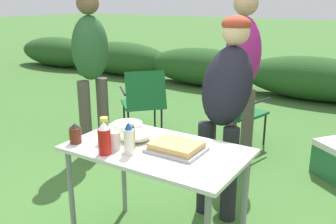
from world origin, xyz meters
TOP-DOWN VIEW (x-y plane):
  - shrub_hedge at (-0.00, 4.63)m, footprint 14.40×0.90m
  - folding_table at (0.00, 0.00)m, footprint 1.10×0.64m
  - food_tray at (0.13, 0.02)m, footprint 0.32×0.26m
  - plate_stack at (-0.37, 0.18)m, footprint 0.21×0.21m
  - mixing_bowl at (-0.19, 0.04)m, footprint 0.21×0.21m
  - paper_cup_stack at (-0.22, -0.14)m, footprint 0.08×0.08m
  - mayo_bottle at (-0.08, -0.16)m, footprint 0.06×0.06m
  - bbq_sauce_bottle at (-0.48, -0.20)m, footprint 0.08×0.08m
  - ketchup_bottle at (-0.21, -0.24)m, footprint 0.08×0.08m
  - relish_jar at (-0.35, -0.08)m, footprint 0.06×0.06m
  - spice_jar at (-0.12, -0.10)m, footprint 0.06×0.06m
  - standing_person_in_red_jacket at (0.14, 0.71)m, footprint 0.38×0.48m
  - standing_person_in_olive_jacket at (-0.06, 1.54)m, footprint 0.42×0.36m
  - standing_person_in_navy_coat at (-1.50, 1.04)m, footprint 0.39×0.46m
  - camp_chair_green_behind_table at (-1.34, 1.71)m, footprint 0.74×0.74m
  - camp_chair_near_hedge at (-0.28, 1.98)m, footprint 0.60×0.69m

SIDE VIEW (x-z plane):
  - shrub_hedge at x=0.00m, z-range 0.00..0.71m
  - camp_chair_green_behind_table at x=-1.34m, z-range 0.05..0.88m
  - camp_chair_near_hedge at x=-0.28m, z-range 0.05..0.88m
  - folding_table at x=0.00m, z-range 0.29..1.03m
  - plate_stack at x=-0.37m, z-range 0.74..0.79m
  - food_tray at x=0.13m, z-range 0.74..0.79m
  - mixing_bowl at x=-0.19m, z-range 0.74..0.80m
  - paper_cup_stack at x=-0.22m, z-range 0.74..0.85m
  - bbq_sauce_bottle at x=-0.48m, z-range 0.74..0.87m
  - spice_jar at x=-0.12m, z-range 0.74..0.89m
  - relish_jar at x=-0.35m, z-range 0.74..0.90m
  - ketchup_bottle at x=-0.21m, z-range 0.73..0.93m
  - mayo_bottle at x=-0.08m, z-range 0.73..0.93m
  - standing_person_in_red_jacket at x=0.14m, z-range 0.18..1.68m
  - standing_person_in_navy_coat at x=-1.50m, z-range 0.17..1.86m
  - standing_person_in_olive_jacket at x=-0.06m, z-range 0.18..1.87m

